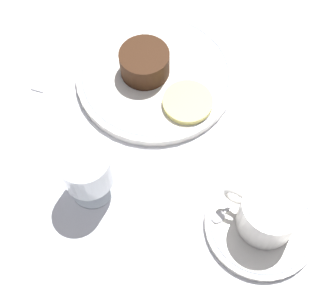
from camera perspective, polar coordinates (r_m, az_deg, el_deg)
The scene contains 9 objects.
ground_plane at distance 0.78m, azimuth -2.76°, elevation 6.59°, with size 3.00×3.00×0.00m, color white.
dinner_plate at distance 0.79m, azimuth -1.52°, elevation 8.76°, with size 0.26×0.26×0.01m.
saucer at distance 0.68m, azimuth 11.25°, elevation -9.21°, with size 0.16×0.16×0.01m.
coffee_cup at distance 0.64m, azimuth 12.15°, elevation -7.88°, with size 0.11×0.08×0.07m.
spoon at distance 0.67m, azimuth 7.83°, elevation -6.93°, with size 0.04×0.10×0.00m.
wine_glass at distance 0.64m, azimuth -9.86°, elevation -2.79°, with size 0.07×0.07×0.10m.
fork at distance 0.84m, azimuth -13.62°, elevation 10.65°, with size 0.05×0.19×0.01m.
dessert_cake at distance 0.77m, azimuth -2.87°, elevation 10.23°, with size 0.08×0.08×0.04m.
pineapple_slice at distance 0.74m, azimuth 2.41°, elevation 5.49°, with size 0.08×0.08×0.01m.
Camera 1 is at (-0.24, 0.37, 0.63)m, focal length 50.00 mm.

